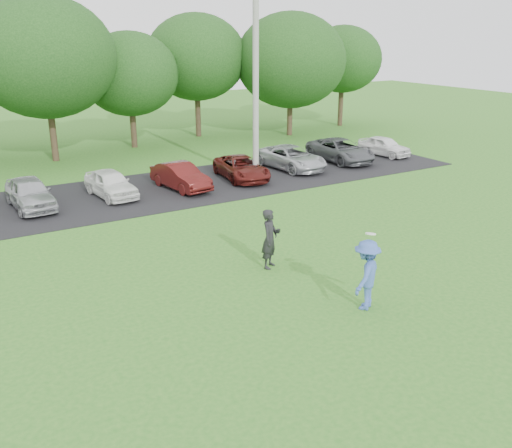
% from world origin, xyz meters
% --- Properties ---
extents(ground, '(100.00, 100.00, 0.00)m').
position_xyz_m(ground, '(0.00, 0.00, 0.00)').
color(ground, '#2B6D1F').
rests_on(ground, ground).
extents(parking_lot, '(32.00, 6.50, 0.03)m').
position_xyz_m(parking_lot, '(0.00, 13.00, 0.01)').
color(parking_lot, black).
rests_on(parking_lot, ground).
extents(utility_pole, '(0.28, 0.28, 10.60)m').
position_xyz_m(utility_pole, '(5.27, 12.33, 5.30)').
color(utility_pole, gray).
rests_on(utility_pole, ground).
extents(frisbee_player, '(1.39, 1.22, 2.10)m').
position_xyz_m(frisbee_player, '(0.92, -0.47, 0.93)').
color(frisbee_player, '#3D5CAD').
rests_on(frisbee_player, ground).
extents(camera_bystander, '(0.80, 0.76, 1.84)m').
position_xyz_m(camera_bystander, '(0.22, 3.07, 0.92)').
color(camera_bystander, black).
rests_on(camera_bystander, ground).
extents(parked_cars, '(30.37, 4.92, 1.26)m').
position_xyz_m(parked_cars, '(0.39, 13.09, 0.61)').
color(parked_cars, '#571318').
rests_on(parked_cars, parking_lot).
extents(tree_row, '(42.39, 9.85, 8.64)m').
position_xyz_m(tree_row, '(1.51, 22.76, 4.91)').
color(tree_row, '#38281C').
rests_on(tree_row, ground).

